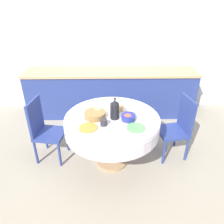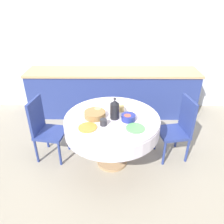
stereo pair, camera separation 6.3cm
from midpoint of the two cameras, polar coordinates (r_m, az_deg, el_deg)
The scene contains 17 objects.
ground_plane at distance 3.31m, azimuth -0.56°, elevation -12.85°, with size 12.00×12.00×0.00m, color #9E937F.
wall_back at distance 4.38m, azimuth -0.84°, elevation 17.19°, with size 7.00×0.05×2.60m.
kitchen_counter at distance 4.33m, azimuth -0.75°, elevation 5.13°, with size 3.24×0.64×0.89m.
dining_table at distance 2.92m, azimuth -0.62°, elevation -3.53°, with size 1.26×1.26×0.76m.
chair_left at distance 3.29m, azimuth 16.38°, elevation -3.46°, with size 0.47×0.47×0.94m.
chair_right at distance 3.26m, azimuth -17.88°, elevation -4.02°, with size 0.46×0.46×0.94m.
plate_near_left at distance 2.65m, azimuth -6.94°, elevation -4.12°, with size 0.23×0.23×0.01m, color orange.
cup_near_left at distance 2.67m, azimuth -2.85°, elevation -2.72°, with size 0.09×0.09×0.08m, color #28282D.
plate_near_right at distance 2.64m, azimuth 5.57°, elevation -4.13°, with size 0.23×0.23×0.01m, color #5BA85B.
cup_near_right at distance 2.77m, azimuth 3.43°, elevation -1.56°, with size 0.09×0.09×0.08m, color #CC4C3D.
plate_far_left at distance 3.10m, azimuth -5.75°, elevation 1.24°, with size 0.23×0.23×0.01m, color white.
cup_far_left at distance 2.92m, azimuth -4.39°, elevation 0.22°, with size 0.09×0.09×0.08m, color #DBB766.
plate_far_right at distance 3.07m, azimuth 5.04°, elevation 1.02°, with size 0.23×0.23×0.01m, color white.
cup_far_right at distance 2.99m, azimuth 1.68°, elevation 1.00°, with size 0.09×0.09×0.08m, color #DBB766.
coffee_carafe at distance 2.77m, azimuth 0.06°, elevation 0.65°, with size 0.12×0.12×0.30m.
bread_basket at distance 2.85m, azimuth -5.13°, elevation -0.67°, with size 0.28×0.28×0.08m, color olive.
fruit_bowl at distance 2.78m, azimuth 3.69°, elevation -1.38°, with size 0.18×0.18×0.08m, color navy.
Camera 1 is at (-0.04, -2.45, 2.22)m, focal length 35.00 mm.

